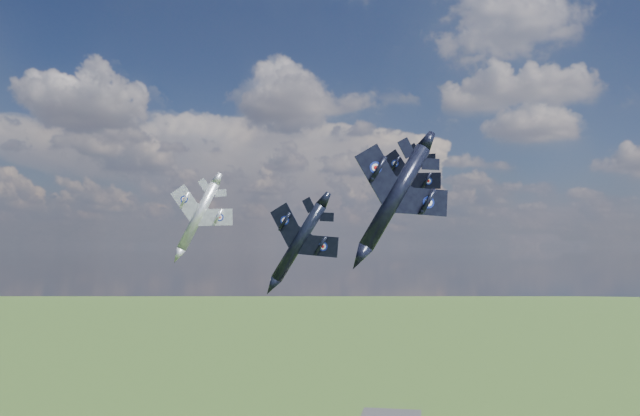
% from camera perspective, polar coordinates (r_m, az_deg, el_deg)
% --- Properties ---
extents(jet_lead_navy, '(11.43, 14.63, 7.52)m').
position_cam_1_polar(jet_lead_navy, '(68.99, -1.96, -3.14)').
color(jet_lead_navy, black).
extents(jet_right_navy, '(16.73, 19.31, 8.90)m').
position_cam_1_polar(jet_right_navy, '(62.62, 6.86, 1.01)').
color(jet_right_navy, black).
extents(jet_high_navy, '(12.21, 14.85, 6.93)m').
position_cam_1_polar(jet_high_navy, '(84.29, 8.04, 2.58)').
color(jet_high_navy, black).
extents(jet_left_silver, '(12.26, 15.37, 7.09)m').
position_cam_1_polar(jet_left_silver, '(87.98, -11.08, -0.73)').
color(jet_left_silver, gray).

